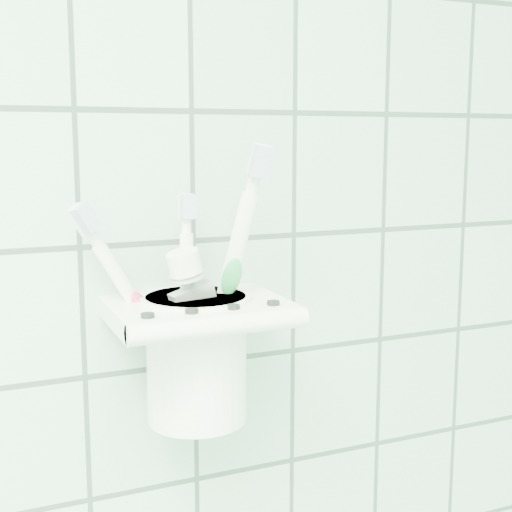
{
  "coord_description": "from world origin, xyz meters",
  "views": [
    {
      "loc": [
        0.49,
        0.62,
        1.45
      ],
      "look_at": [
        0.69,
        1.1,
        1.36
      ],
      "focal_mm": 50.0,
      "sensor_mm": 36.0,
      "label": 1
    }
  ],
  "objects_px": {
    "toothbrush_pink": "(195,287)",
    "toothbrush_orange": "(197,271)",
    "holder_bracket": "(197,312)",
    "cup": "(196,353)",
    "toothbrush_blue": "(187,305)",
    "toothpaste_tube": "(217,313)"
  },
  "relations": [
    {
      "from": "toothbrush_pink",
      "to": "toothbrush_orange",
      "type": "distance_m",
      "value": 0.01
    },
    {
      "from": "holder_bracket",
      "to": "cup",
      "type": "distance_m",
      "value": 0.04
    },
    {
      "from": "holder_bracket",
      "to": "toothbrush_orange",
      "type": "bearing_deg",
      "value": 70.53
    },
    {
      "from": "holder_bracket",
      "to": "toothbrush_orange",
      "type": "relative_size",
      "value": 0.62
    },
    {
      "from": "holder_bracket",
      "to": "toothbrush_orange",
      "type": "xyz_separation_m",
      "value": [
        0.01,
        0.02,
        0.03
      ]
    },
    {
      "from": "holder_bracket",
      "to": "toothbrush_pink",
      "type": "relative_size",
      "value": 0.73
    },
    {
      "from": "toothbrush_blue",
      "to": "toothbrush_orange",
      "type": "bearing_deg",
      "value": 52.75
    },
    {
      "from": "cup",
      "to": "toothbrush_pink",
      "type": "distance_m",
      "value": 0.05
    },
    {
      "from": "toothbrush_blue",
      "to": "toothpaste_tube",
      "type": "relative_size",
      "value": 1.21
    },
    {
      "from": "toothbrush_blue",
      "to": "toothpaste_tube",
      "type": "bearing_deg",
      "value": 8.51
    },
    {
      "from": "toothbrush_blue",
      "to": "toothbrush_pink",
      "type": "bearing_deg",
      "value": 55.7
    },
    {
      "from": "toothbrush_orange",
      "to": "toothpaste_tube",
      "type": "xyz_separation_m",
      "value": [
        0.01,
        -0.02,
        -0.03
      ]
    },
    {
      "from": "toothbrush_orange",
      "to": "cup",
      "type": "bearing_deg",
      "value": -104.28
    },
    {
      "from": "cup",
      "to": "toothpaste_tube",
      "type": "xyz_separation_m",
      "value": [
        0.02,
        0.0,
        0.03
      ]
    },
    {
      "from": "holder_bracket",
      "to": "toothbrush_blue",
      "type": "distance_m",
      "value": 0.01
    },
    {
      "from": "holder_bracket",
      "to": "cup",
      "type": "relative_size",
      "value": 1.33
    },
    {
      "from": "toothbrush_blue",
      "to": "toothbrush_orange",
      "type": "relative_size",
      "value": 0.79
    },
    {
      "from": "cup",
      "to": "toothbrush_orange",
      "type": "distance_m",
      "value": 0.07
    },
    {
      "from": "cup",
      "to": "toothpaste_tube",
      "type": "height_order",
      "value": "toothpaste_tube"
    },
    {
      "from": "toothbrush_orange",
      "to": "toothpaste_tube",
      "type": "height_order",
      "value": "toothbrush_orange"
    },
    {
      "from": "toothbrush_pink",
      "to": "cup",
      "type": "bearing_deg",
      "value": -138.33
    },
    {
      "from": "holder_bracket",
      "to": "toothpaste_tube",
      "type": "distance_m",
      "value": 0.02
    }
  ]
}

